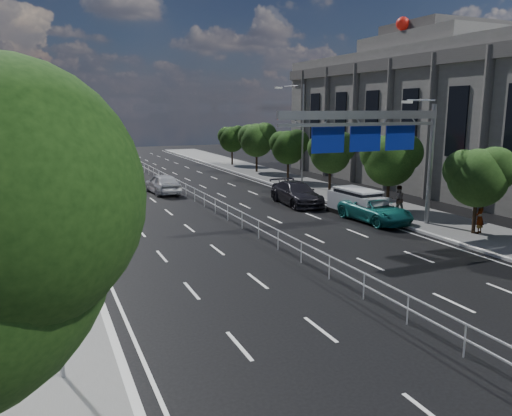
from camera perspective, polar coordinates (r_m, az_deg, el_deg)
ground at (r=18.06m, az=15.17°, el=-11.74°), size 160.00×160.00×0.00m
sidewalk_near at (r=14.57m, az=-25.25°, el=-18.04°), size 5.00×140.00×0.14m
kerb_near at (r=14.64m, az=-15.00°, el=-17.14°), size 0.25×140.00×0.15m
median_fence at (r=37.44m, az=-6.73°, el=1.37°), size 0.05×85.00×1.02m
toilet_sign at (r=13.43m, az=-23.95°, el=-7.06°), size 1.62×0.18×4.34m
overhead_gantry at (r=28.76m, az=13.77°, el=8.32°), size 10.24×0.38×7.45m
streetlight_far at (r=44.24m, az=5.03°, el=9.03°), size 2.78×2.40×9.00m
civic_hall at (r=48.92m, az=21.33°, el=9.77°), size 14.40×36.00×14.35m
near_tree_back at (r=30.90m, az=-26.08°, el=5.84°), size 4.84×4.51×6.69m
far_tree_c at (r=29.73m, az=24.13°, el=3.52°), size 3.52×3.28×4.94m
far_tree_d at (r=35.14m, az=15.13°, el=5.61°), size 3.85×3.59×5.34m
far_tree_e at (r=41.25m, az=8.59°, el=6.48°), size 3.63×3.38×5.13m
far_tree_f at (r=47.75m, az=3.77°, el=7.15°), size 3.52×3.28×5.02m
far_tree_g at (r=54.49m, az=0.13°, el=7.97°), size 3.96×3.69×5.45m
far_tree_h at (r=61.44m, az=-2.73°, el=8.03°), size 3.41×3.18×4.91m
white_minivan at (r=44.61m, az=-19.42°, el=2.87°), size 2.13×4.29×1.81m
red_bus at (r=54.42m, az=-20.27°, el=5.11°), size 3.66×11.20×3.29m
near_car_silver at (r=42.04m, az=-10.62°, el=2.77°), size 2.35×5.05×1.67m
near_car_dark at (r=68.36m, az=-17.30°, el=5.69°), size 1.83×5.07×1.66m
silver_minivan at (r=33.39m, az=11.44°, el=0.62°), size 2.00×4.36×1.78m
parked_car_teal at (r=31.84m, az=13.48°, el=-0.27°), size 2.72×5.34×1.45m
parked_car_dark at (r=36.66m, az=4.65°, el=1.67°), size 2.57×5.80×1.65m
pedestrian_a at (r=30.19m, az=24.20°, el=-1.01°), size 0.75×0.63×1.76m
pedestrian_b at (r=34.10m, az=15.93°, el=0.95°), size 1.08×0.96×1.86m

